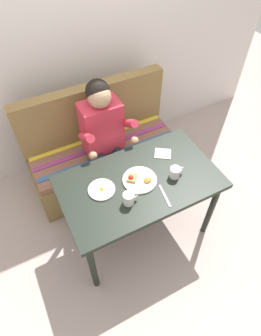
{
  "coord_description": "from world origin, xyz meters",
  "views": [
    {
      "loc": [
        -0.67,
        -1.15,
        2.41
      ],
      "look_at": [
        0.0,
        0.15,
        0.72
      ],
      "focal_mm": 30.54,
      "sensor_mm": 36.0,
      "label": 1
    }
  ],
  "objects_px": {
    "plate_breakfast": "(139,180)",
    "person": "(105,133)",
    "napkin": "(163,154)",
    "coffee_mug": "(175,172)",
    "table": "(139,187)",
    "plate_eggs": "(102,189)",
    "knife": "(165,196)",
    "coffee_mug_second": "(129,198)",
    "couch": "(103,152)"
  },
  "relations": [
    {
      "from": "plate_eggs",
      "to": "napkin",
      "type": "distance_m",
      "value": 0.6
    },
    {
      "from": "couch",
      "to": "plate_eggs",
      "type": "distance_m",
      "value": 0.87
    },
    {
      "from": "table",
      "to": "knife",
      "type": "height_order",
      "value": "knife"
    },
    {
      "from": "table",
      "to": "coffee_mug_second",
      "type": "relative_size",
      "value": 10.17
    },
    {
      "from": "knife",
      "to": "plate_breakfast",
      "type": "bearing_deg",
      "value": 124.33
    },
    {
      "from": "table",
      "to": "knife",
      "type": "distance_m",
      "value": 0.24
    },
    {
      "from": "plate_eggs",
      "to": "knife",
      "type": "relative_size",
      "value": 0.99
    },
    {
      "from": "person",
      "to": "napkin",
      "type": "xyz_separation_m",
      "value": [
        0.32,
        -0.43,
        -0.01
      ]
    },
    {
      "from": "couch",
      "to": "coffee_mug_second",
      "type": "relative_size",
      "value": 12.2
    },
    {
      "from": "table",
      "to": "couch",
      "type": "relative_size",
      "value": 0.83
    },
    {
      "from": "person",
      "to": "napkin",
      "type": "bearing_deg",
      "value": -53.34
    },
    {
      "from": "plate_breakfast",
      "to": "napkin",
      "type": "bearing_deg",
      "value": 27.42
    },
    {
      "from": "plate_breakfast",
      "to": "plate_eggs",
      "type": "bearing_deg",
      "value": 170.34
    },
    {
      "from": "coffee_mug",
      "to": "napkin",
      "type": "xyz_separation_m",
      "value": [
        0.04,
        0.24,
        -0.04
      ]
    },
    {
      "from": "coffee_mug",
      "to": "coffee_mug_second",
      "type": "distance_m",
      "value": 0.42
    },
    {
      "from": "plate_eggs",
      "to": "napkin",
      "type": "xyz_separation_m",
      "value": [
        0.59,
        0.11,
        -0.01
      ]
    },
    {
      "from": "napkin",
      "to": "knife",
      "type": "bearing_deg",
      "value": -119.51
    },
    {
      "from": "plate_breakfast",
      "to": "person",
      "type": "bearing_deg",
      "value": 91.67
    },
    {
      "from": "person",
      "to": "coffee_mug",
      "type": "distance_m",
      "value": 0.73
    },
    {
      "from": "plate_breakfast",
      "to": "knife",
      "type": "height_order",
      "value": "plate_breakfast"
    },
    {
      "from": "knife",
      "to": "napkin",
      "type": "bearing_deg",
      "value": 69.14
    },
    {
      "from": "plate_eggs",
      "to": "knife",
      "type": "height_order",
      "value": "plate_eggs"
    },
    {
      "from": "person",
      "to": "coffee_mug",
      "type": "relative_size",
      "value": 10.27
    },
    {
      "from": "coffee_mug_second",
      "to": "person",
      "type": "bearing_deg",
      "value": 79.26
    },
    {
      "from": "plate_eggs",
      "to": "coffee_mug_second",
      "type": "height_order",
      "value": "coffee_mug_second"
    },
    {
      "from": "couch",
      "to": "coffee_mug",
      "type": "bearing_deg",
      "value": -73.04
    },
    {
      "from": "table",
      "to": "person",
      "type": "xyz_separation_m",
      "value": [
        -0.02,
        0.59,
        0.09
      ]
    },
    {
      "from": "couch",
      "to": "coffee_mug",
      "type": "height_order",
      "value": "couch"
    },
    {
      "from": "coffee_mug_second",
      "to": "napkin",
      "type": "relative_size",
      "value": 0.91
    },
    {
      "from": "table",
      "to": "napkin",
      "type": "bearing_deg",
      "value": 27.81
    },
    {
      "from": "table",
      "to": "person",
      "type": "bearing_deg",
      "value": 92.18
    },
    {
      "from": "couch",
      "to": "coffee_mug",
      "type": "xyz_separation_m",
      "value": [
        0.26,
        -0.85,
        0.45
      ]
    },
    {
      "from": "coffee_mug_second",
      "to": "table",
      "type": "bearing_deg",
      "value": 40.53
    },
    {
      "from": "coffee_mug",
      "to": "coffee_mug_second",
      "type": "xyz_separation_m",
      "value": [
        -0.42,
        -0.06,
        0.0
      ]
    },
    {
      "from": "person",
      "to": "coffee_mug",
      "type": "bearing_deg",
      "value": -67.32
    },
    {
      "from": "couch",
      "to": "knife",
      "type": "bearing_deg",
      "value": -84.5
    },
    {
      "from": "napkin",
      "to": "knife",
      "type": "distance_m",
      "value": 0.42
    },
    {
      "from": "coffee_mug",
      "to": "table",
      "type": "bearing_deg",
      "value": 162.49
    },
    {
      "from": "person",
      "to": "coffee_mug_second",
      "type": "height_order",
      "value": "person"
    },
    {
      "from": "table",
      "to": "coffee_mug",
      "type": "xyz_separation_m",
      "value": [
        0.26,
        -0.08,
        0.13
      ]
    },
    {
      "from": "plate_breakfast",
      "to": "coffee_mug_second",
      "type": "xyz_separation_m",
      "value": [
        -0.15,
        -0.14,
        0.04
      ]
    },
    {
      "from": "plate_breakfast",
      "to": "plate_eggs",
      "type": "height_order",
      "value": "plate_breakfast"
    },
    {
      "from": "plate_eggs",
      "to": "coffee_mug_second",
      "type": "relative_size",
      "value": 1.68
    },
    {
      "from": "coffee_mug",
      "to": "napkin",
      "type": "relative_size",
      "value": 0.91
    },
    {
      "from": "coffee_mug",
      "to": "napkin",
      "type": "distance_m",
      "value": 0.25
    },
    {
      "from": "couch",
      "to": "napkin",
      "type": "distance_m",
      "value": 0.79
    },
    {
      "from": "table",
      "to": "knife",
      "type": "xyz_separation_m",
      "value": [
        0.09,
        -0.21,
        0.08
      ]
    },
    {
      "from": "person",
      "to": "coffee_mug",
      "type": "height_order",
      "value": "person"
    },
    {
      "from": "coffee_mug_second",
      "to": "knife",
      "type": "distance_m",
      "value": 0.27
    },
    {
      "from": "napkin",
      "to": "knife",
      "type": "relative_size",
      "value": 0.65
    }
  ]
}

